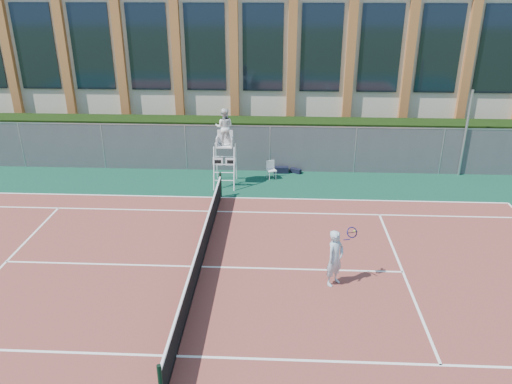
{
  "coord_description": "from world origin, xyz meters",
  "views": [
    {
      "loc": [
        2.43,
        -13.62,
        8.56
      ],
      "look_at": [
        1.62,
        3.0,
        1.38
      ],
      "focal_mm": 35.0,
      "sensor_mm": 36.0,
      "label": 1
    }
  ],
  "objects_px": {
    "plastic_chair": "(271,168)",
    "steel_pole": "(465,134)",
    "umpire_chair": "(224,129)",
    "tennis_player": "(335,258)"
  },
  "relations": [
    {
      "from": "umpire_chair",
      "to": "plastic_chair",
      "type": "distance_m",
      "value": 2.99
    },
    {
      "from": "steel_pole",
      "to": "umpire_chair",
      "type": "xyz_separation_m",
      "value": [
        -10.84,
        -1.65,
        0.55
      ]
    },
    {
      "from": "steel_pole",
      "to": "tennis_player",
      "type": "height_order",
      "value": "steel_pole"
    },
    {
      "from": "umpire_chair",
      "to": "plastic_chair",
      "type": "relative_size",
      "value": 4.2
    },
    {
      "from": "steel_pole",
      "to": "plastic_chair",
      "type": "relative_size",
      "value": 4.82
    },
    {
      "from": "plastic_chair",
      "to": "steel_pole",
      "type": "bearing_deg",
      "value": 5.41
    },
    {
      "from": "umpire_chair",
      "to": "tennis_player",
      "type": "xyz_separation_m",
      "value": [
        4.09,
        -7.79,
        -1.64
      ]
    },
    {
      "from": "plastic_chair",
      "to": "tennis_player",
      "type": "height_order",
      "value": "tennis_player"
    },
    {
      "from": "steel_pole",
      "to": "tennis_player",
      "type": "xyz_separation_m",
      "value": [
        -6.75,
        -9.44,
        -1.09
      ]
    },
    {
      "from": "umpire_chair",
      "to": "tennis_player",
      "type": "relative_size",
      "value": 1.97
    }
  ]
}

